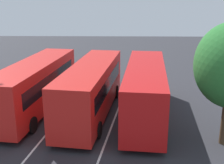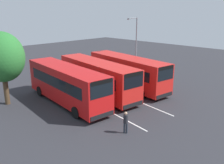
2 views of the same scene
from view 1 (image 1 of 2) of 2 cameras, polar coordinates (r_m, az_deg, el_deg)
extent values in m
plane|color=#2B2B30|center=(20.05, -4.34, -6.21)|extent=(78.26, 78.26, 0.00)
cube|color=red|center=(19.16, 6.49, -1.38)|extent=(10.88, 3.49, 3.06)
cube|color=black|center=(24.08, 6.78, 4.36)|extent=(0.34, 2.11, 1.29)
cube|color=black|center=(19.10, 3.02, -0.20)|extent=(8.94, 1.01, 0.98)
cube|color=black|center=(19.08, 10.03, -0.46)|extent=(8.94, 1.01, 0.98)
cube|color=black|center=(23.99, 6.82, 5.60)|extent=(0.30, 1.92, 0.32)
cube|color=black|center=(24.64, 6.61, -0.48)|extent=(0.33, 2.20, 0.36)
cylinder|color=black|center=(22.88, 3.68, -1.94)|extent=(1.02, 0.38, 0.99)
cylinder|color=black|center=(22.86, 9.38, -2.15)|extent=(1.02, 0.38, 0.99)
cylinder|color=black|center=(16.55, 2.12, -9.44)|extent=(1.02, 0.38, 0.99)
cylinder|color=black|center=(16.53, 10.11, -9.74)|extent=(1.02, 0.38, 0.99)
cube|color=red|center=(19.43, -4.00, -1.06)|extent=(10.92, 3.84, 3.06)
cube|color=black|center=(24.24, -1.21, 4.55)|extent=(0.41, 2.10, 1.29)
cube|color=black|center=(19.61, -7.35, 0.13)|extent=(8.91, 1.31, 0.98)
cube|color=black|center=(19.09, -0.61, -0.18)|extent=(8.91, 1.31, 0.98)
cube|color=black|center=(24.16, -1.21, 5.78)|extent=(0.36, 1.91, 0.32)
cube|color=black|center=(24.80, -1.17, -0.26)|extent=(0.40, 2.20, 0.36)
cylinder|color=black|center=(23.27, -4.77, -1.65)|extent=(1.02, 0.41, 0.99)
cylinder|color=black|center=(22.85, 0.79, -1.94)|extent=(1.02, 0.41, 0.99)
cylinder|color=black|center=(17.18, -10.26, -8.69)|extent=(1.02, 0.41, 0.99)
cylinder|color=black|center=(16.60, -2.72, -9.36)|extent=(1.02, 0.41, 0.99)
cube|color=red|center=(20.70, -14.66, -0.46)|extent=(10.92, 3.84, 3.06)
cube|color=black|center=(25.28, -10.03, 4.80)|extent=(0.41, 2.10, 1.29)
cube|color=black|center=(21.09, -17.64, 0.65)|extent=(8.91, 1.31, 0.98)
cube|color=black|center=(20.16, -11.69, 0.37)|extent=(8.91, 1.31, 0.98)
cube|color=black|center=(25.20, -10.08, 5.98)|extent=(0.36, 1.91, 0.32)
cube|color=black|center=(25.82, -9.78, 0.18)|extent=(0.40, 2.20, 0.36)
cylinder|color=black|center=(24.53, -13.71, -1.11)|extent=(1.02, 0.41, 0.99)
cylinder|color=black|center=(23.76, -8.64, -1.40)|extent=(1.02, 0.41, 0.99)
cylinder|color=black|center=(17.81, -15.33, -8.09)|extent=(1.02, 0.41, 0.99)
cylinder|color=#232833|center=(26.91, 6.30, 0.60)|extent=(0.13, 0.13, 0.78)
cylinder|color=#232833|center=(27.02, 6.06, 0.67)|extent=(0.13, 0.13, 0.78)
cylinder|color=#232328|center=(26.78, 6.22, 2.07)|extent=(0.45, 0.45, 0.62)
sphere|color=tan|center=(26.68, 6.25, 2.93)|extent=(0.21, 0.21, 0.21)
cube|color=silver|center=(19.96, 0.84, -6.26)|extent=(16.81, 2.47, 0.01)
cube|color=silver|center=(20.30, -9.44, -6.09)|extent=(16.81, 2.47, 0.01)
camera|label=2|loc=(38.35, 23.36, 15.99)|focal=38.74mm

